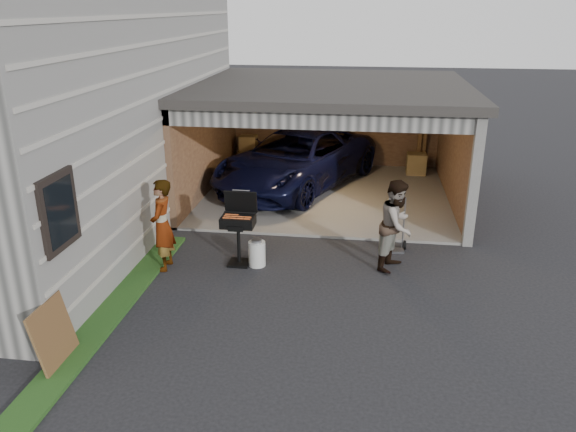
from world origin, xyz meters
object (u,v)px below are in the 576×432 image
at_px(minivan, 297,161).
at_px(propane_tank, 257,254).
at_px(woman, 162,225).
at_px(man, 397,225).
at_px(hand_truck, 395,240).
at_px(bbq_grill, 238,223).
at_px(plywood_panel, 54,335).

bearing_deg(minivan, propane_tank, -67.95).
distance_m(woman, man, 4.35).
bearing_deg(hand_truck, woman, -164.91).
bearing_deg(woman, minivan, 156.87).
xyz_separation_m(minivan, man, (2.46, -4.63, 0.11)).
bearing_deg(hand_truck, minivan, 119.83).
xyz_separation_m(woman, bbq_grill, (1.35, 0.40, -0.04)).
height_order(propane_tank, hand_truck, hand_truck).
height_order(plywood_panel, hand_truck, hand_truck).
bearing_deg(plywood_panel, minivan, 74.71).
height_order(man, propane_tank, man).
bearing_deg(hand_truck, plywood_panel, -139.69).
relative_size(woman, propane_tank, 3.59).
bearing_deg(man, propane_tank, 120.36).
height_order(bbq_grill, plywood_panel, bbq_grill).
height_order(woman, propane_tank, woman).
xyz_separation_m(bbq_grill, plywood_panel, (-1.80, -3.54, -0.37)).
bearing_deg(propane_tank, woman, -168.25).
bearing_deg(minivan, hand_truck, -32.96).
height_order(bbq_grill, hand_truck, bbq_grill).
relative_size(plywood_panel, hand_truck, 0.83).
height_order(minivan, hand_truck, minivan).
bearing_deg(plywood_panel, hand_truck, 43.78).
bearing_deg(woman, propane_tank, 97.98).
relative_size(minivan, woman, 3.11).
bearing_deg(bbq_grill, hand_truck, 19.50).
bearing_deg(bbq_grill, woman, -163.56).
height_order(woman, hand_truck, woman).
relative_size(bbq_grill, propane_tank, 2.87).
relative_size(minivan, propane_tank, 11.18).
bearing_deg(woman, plywood_panel, -11.89).
height_order(woman, plywood_panel, woman).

